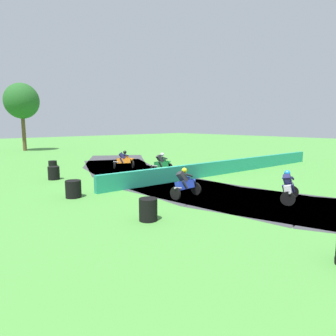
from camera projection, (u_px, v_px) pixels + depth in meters
name	position (u px, v px, depth m)	size (l,w,h in m)	color
ground_plane	(164.00, 183.00, 17.36)	(120.00, 120.00, 0.00)	#4C933D
track_asphalt	(182.00, 180.00, 18.20)	(11.06, 32.19, 0.01)	#3D3D42
safety_barrier	(228.00, 167.00, 20.72)	(0.30, 19.69, 0.90)	#239375
motorcycle_lead_orange	(124.00, 160.00, 22.81)	(1.73, 1.31, 1.43)	black
motorcycle_chase_green	(162.00, 163.00, 20.88)	(1.71, 0.89, 1.42)	black
motorcycle_trailing_blue	(186.00, 183.00, 14.07)	(1.68, 0.82, 1.43)	black
motorcycle_fourth_white	(289.00, 187.00, 13.23)	(1.68, 1.16, 1.43)	black
tire_stack_near	(53.00, 163.00, 24.29)	(0.66, 0.66, 0.40)	black
tire_stack_mid_a	(54.00, 173.00, 18.36)	(0.69, 0.69, 0.80)	black
tire_stack_mid_b	(73.00, 189.00, 13.95)	(0.72, 0.72, 0.80)	black
tire_stack_far	(148.00, 209.00, 10.65)	(0.66, 0.66, 0.80)	black
tree_far_right	(22.00, 101.00, 36.40)	(4.06, 4.06, 8.18)	brown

